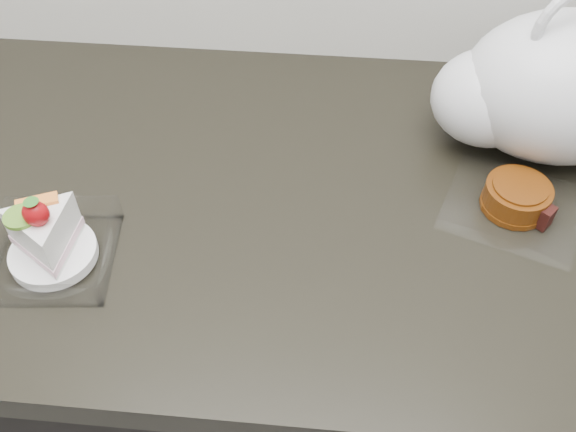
% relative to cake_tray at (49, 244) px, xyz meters
% --- Properties ---
extents(counter, '(2.04, 0.64, 0.90)m').
position_rel_cake_tray_xyz_m(counter, '(0.23, 0.14, -0.48)').
color(counter, black).
rests_on(counter, ground).
extents(cake_tray, '(0.15, 0.15, 0.11)m').
position_rel_cake_tray_xyz_m(cake_tray, '(0.00, 0.00, 0.00)').
color(cake_tray, white).
rests_on(cake_tray, counter).
extents(mooncake_wrap, '(0.21, 0.20, 0.04)m').
position_rel_cake_tray_xyz_m(mooncake_wrap, '(0.55, 0.13, -0.01)').
color(mooncake_wrap, white).
rests_on(mooncake_wrap, counter).
extents(plastic_bag, '(0.33, 0.25, 0.24)m').
position_rel_cake_tray_xyz_m(plastic_bag, '(0.59, 0.26, 0.07)').
color(plastic_bag, silver).
rests_on(plastic_bag, counter).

